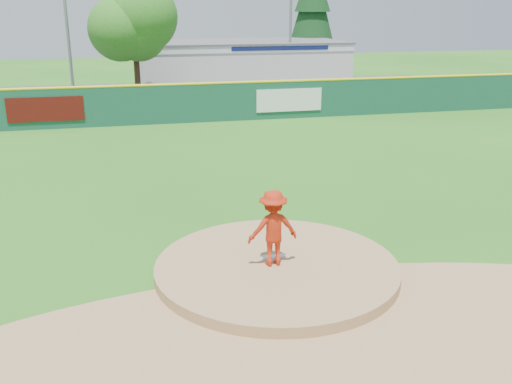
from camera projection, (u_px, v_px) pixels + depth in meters
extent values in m
plane|color=#286B19|center=(277.00, 273.00, 12.94)|extent=(120.00, 120.00, 0.00)
cylinder|color=#9E774C|center=(277.00, 273.00, 12.94)|extent=(5.50, 5.50, 0.50)
cube|color=white|center=(273.00, 257.00, 13.14)|extent=(0.60, 0.15, 0.04)
cylinder|color=#9E774C|center=(321.00, 345.00, 10.17)|extent=(15.40, 15.40, 0.01)
cube|color=#38383A|center=(168.00, 97.00, 37.90)|extent=(44.00, 16.00, 0.02)
imported|color=#B4260F|center=(273.00, 228.00, 12.54)|extent=(1.14, 0.69, 1.73)
imported|color=silver|center=(167.00, 102.00, 32.12)|extent=(4.64, 2.43, 1.25)
cube|color=silver|center=(241.00, 64.00, 43.36)|extent=(15.00, 8.00, 3.20)
cube|color=white|center=(253.00, 49.00, 39.21)|extent=(15.00, 0.06, 0.55)
cube|color=#0F194C|center=(281.00, 48.00, 39.62)|extent=(7.00, 0.03, 0.28)
cube|color=#59595B|center=(240.00, 42.00, 42.85)|extent=(15.20, 8.20, 0.12)
cube|color=#500F0B|center=(45.00, 109.00, 27.71)|extent=(3.60, 0.04, 1.20)
cube|color=white|center=(289.00, 100.00, 30.45)|extent=(3.60, 0.04, 1.20)
cube|color=#164837|center=(183.00, 104.00, 29.27)|extent=(40.00, 0.10, 2.00)
cylinder|color=yellow|center=(183.00, 84.00, 28.96)|extent=(40.00, 0.14, 0.14)
cylinder|color=#382314|center=(138.00, 82.00, 35.21)|extent=(0.36, 0.36, 2.60)
sphere|color=#387F23|center=(134.00, 28.00, 34.20)|extent=(5.60, 5.60, 5.60)
cylinder|color=#382314|center=(311.00, 67.00, 48.86)|extent=(0.40, 0.40, 1.60)
cone|color=#113A16|center=(312.00, 9.00, 47.39)|extent=(4.40, 4.40, 7.90)
cylinder|color=gray|center=(66.00, 11.00, 34.87)|extent=(0.20, 0.20, 11.00)
cylinder|color=gray|center=(291.00, 18.00, 40.20)|extent=(0.20, 0.20, 10.00)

